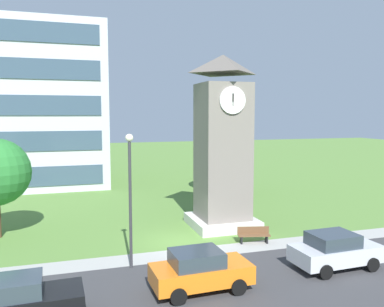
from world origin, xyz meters
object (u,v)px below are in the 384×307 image
park_bench (254,235)px  tree_near_tower (224,143)px  parked_car_silver (335,250)px  clock_tower (223,151)px  street_lamp (130,186)px  parked_car_orange (200,270)px  parked_car_black (13,302)px

park_bench → tree_near_tower: size_ratio=0.27×
parked_car_silver → tree_near_tower: bearing=85.1°
clock_tower → parked_car_silver: clock_tower is taller
park_bench → street_lamp: street_lamp is taller
clock_tower → parked_car_orange: bearing=-117.1°
parked_car_orange → parked_car_silver: bearing=3.1°
park_bench → parked_car_black: bearing=-154.5°
parked_car_black → parked_car_orange: 6.98m
park_bench → parked_car_silver: parked_car_silver is taller
clock_tower → park_bench: size_ratio=5.84×
park_bench → parked_car_orange: (-4.80, -4.86, 0.40)m
clock_tower → parked_car_orange: size_ratio=2.64×
clock_tower → parked_car_orange: (-4.31, -8.44, -4.02)m
tree_near_tower → parked_car_silver: 18.29m
street_lamp → parked_car_silver: size_ratio=1.49×
parked_car_black → parked_car_silver: bearing=4.7°
parked_car_orange → clock_tower: bearing=62.9°
street_lamp → parked_car_orange: (2.33, -3.28, -3.02)m
parked_car_black → park_bench: bearing=25.5°
park_bench → tree_near_tower: tree_near_tower is taller
parked_car_orange → street_lamp: bearing=125.4°
tree_near_tower → parked_car_black: 24.63m
park_bench → parked_car_black: 13.02m
parked_car_silver → street_lamp: bearing=162.4°
tree_near_tower → parked_car_black: (-15.27, -18.95, -3.80)m
clock_tower → street_lamp: clock_tower is taller
parked_car_orange → parked_car_silver: same height
park_bench → parked_car_silver: 4.92m
street_lamp → parked_car_silver: 10.05m
street_lamp → parked_car_orange: bearing=-54.6°
tree_near_tower → parked_car_black: bearing=-128.9°
parked_car_silver → parked_car_orange: bearing=-176.9°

